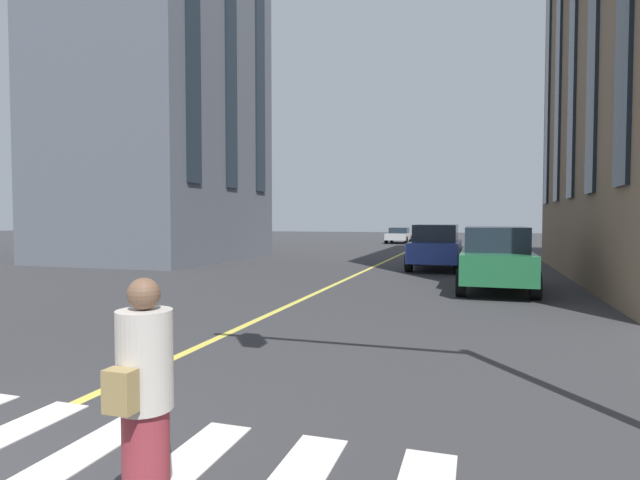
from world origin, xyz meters
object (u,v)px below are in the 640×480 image
Objects in this scene: car_silver_parked_b at (399,235)px; traffic_light_mast at (571,4)px; car_blue_far at (436,246)px; pedestrian_companion at (145,401)px; car_green_parked_a at (496,258)px.

car_silver_parked_b is 0.80× the size of traffic_light_mast.
car_silver_parked_b is at bearing 12.26° from car_blue_far.
car_blue_far is 2.75× the size of pedestrian_companion.
car_silver_parked_b is 40.61m from traffic_light_mast.
car_blue_far is at bearing -1.53° from pedestrian_companion.
car_green_parked_a is at bearing -159.93° from car_blue_far.
traffic_light_mast is at bearing -171.99° from car_blue_far.
pedestrian_companion is at bearing 122.83° from traffic_light_mast.
pedestrian_companion is (-18.84, 0.50, -0.11)m from car_blue_far.
car_silver_parked_b is at bearing 10.46° from traffic_light_mast.
traffic_light_mast reaches higher than car_silver_parked_b.
car_blue_far is 18.85m from pedestrian_companion.
car_blue_far is 23.37m from car_silver_parked_b.
car_green_parked_a is 11.36m from traffic_light_mast.
car_silver_parked_b is at bearing 13.94° from car_green_parked_a.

